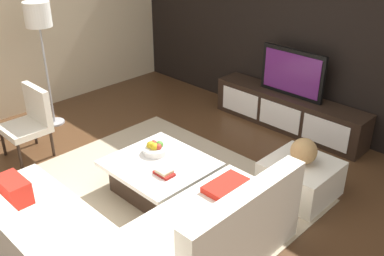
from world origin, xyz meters
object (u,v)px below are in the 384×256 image
(media_console, at_px, (288,112))
(television, at_px, (292,73))
(sectional_couch, at_px, (118,242))
(book_stack, at_px, (164,172))
(accent_chair_near, at_px, (31,118))
(decorative_ball, at_px, (304,151))
(coffee_table, at_px, (160,176))
(fruit_bowl, at_px, (155,148))
(floor_lamp, at_px, (39,22))
(ottoman, at_px, (300,179))

(media_console, relative_size, television, 2.38)
(sectional_couch, height_order, book_stack, sectional_couch)
(accent_chair_near, bearing_deg, television, 56.19)
(decorative_ball, bearing_deg, television, 128.24)
(coffee_table, relative_size, decorative_ball, 3.69)
(accent_chair_near, distance_m, fruit_bowl, 1.71)
(accent_chair_near, bearing_deg, floor_lamp, 135.13)
(media_console, height_order, ottoman, media_console)
(coffee_table, xyz_separation_m, decorative_ball, (1.10, 1.03, 0.34))
(television, distance_m, fruit_bowl, 2.25)
(floor_lamp, height_order, ottoman, floor_lamp)
(coffee_table, xyz_separation_m, floor_lamp, (-2.38, 0.06, 1.27))
(media_console, relative_size, fruit_bowl, 8.05)
(media_console, height_order, floor_lamp, floor_lamp)
(sectional_couch, height_order, ottoman, sectional_couch)
(decorative_ball, bearing_deg, book_stack, -127.40)
(television, bearing_deg, sectional_couch, -81.53)
(media_console, xyz_separation_m, decorative_ball, (1.00, -1.26, 0.29))
(television, bearing_deg, floor_lamp, -137.96)
(coffee_table, distance_m, ottoman, 1.51)
(floor_lamp, distance_m, ottoman, 3.83)
(sectional_couch, xyz_separation_m, decorative_ball, (0.51, 2.03, 0.26))
(accent_chair_near, bearing_deg, ottoman, 28.34)
(floor_lamp, height_order, decorative_ball, floor_lamp)
(media_console, relative_size, decorative_ball, 8.07)
(floor_lamp, distance_m, book_stack, 2.81)
(decorative_ball, bearing_deg, accent_chair_near, -151.24)
(sectional_couch, xyz_separation_m, coffee_table, (-0.59, 1.00, -0.08))
(media_console, bearing_deg, fruit_bowl, -97.38)
(media_console, distance_m, fruit_bowl, 2.22)
(sectional_couch, distance_m, floor_lamp, 3.37)
(decorative_ball, bearing_deg, ottoman, 0.00)
(book_stack, bearing_deg, media_console, 92.64)
(coffee_table, xyz_separation_m, book_stack, (0.21, -0.13, 0.21))
(media_console, xyz_separation_m, ottoman, (1.00, -1.26, -0.05))
(television, relative_size, ottoman, 1.35)
(ottoman, height_order, book_stack, book_stack)
(sectional_couch, relative_size, floor_lamp, 1.33)
(media_console, relative_size, coffee_table, 2.19)
(sectional_couch, bearing_deg, floor_lamp, 160.48)
(television, distance_m, floor_lamp, 3.41)
(television, height_order, fruit_bowl, television)
(media_console, relative_size, accent_chair_near, 2.59)
(television, bearing_deg, decorative_ball, -51.76)
(coffee_table, bearing_deg, book_stack, -30.82)
(media_console, xyz_separation_m, floor_lamp, (-2.48, -2.24, 1.22))
(accent_chair_near, relative_size, floor_lamp, 0.50)
(fruit_bowl, xyz_separation_m, decorative_ball, (1.28, 0.93, 0.10))
(fruit_bowl, bearing_deg, television, 82.62)
(accent_chair_near, bearing_deg, book_stack, 11.43)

